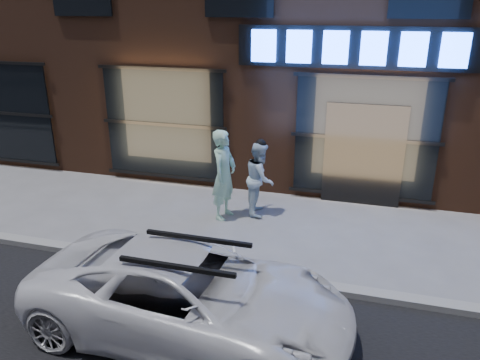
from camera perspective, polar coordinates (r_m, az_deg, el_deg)
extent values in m
plane|color=slate|center=(8.14, 13.10, -13.43)|extent=(90.00, 90.00, 0.00)
cube|color=gray|center=(8.11, 13.13, -13.08)|extent=(60.00, 0.25, 0.12)
cube|color=black|center=(10.78, 13.81, 15.39)|extent=(5.20, 0.06, 0.90)
cube|color=black|center=(11.20, 14.80, 2.91)|extent=(1.80, 0.10, 2.40)
cube|color=#FFBF72|center=(15.01, -26.98, 7.37)|extent=(3.00, 0.04, 2.60)
cube|color=black|center=(14.98, -27.08, 7.33)|extent=(3.20, 0.06, 2.80)
cube|color=#FFBF72|center=(12.24, -9.18, 6.78)|extent=(3.00, 0.04, 2.60)
cube|color=black|center=(12.20, -9.26, 6.73)|extent=(3.20, 0.06, 2.80)
cube|color=#FFBF72|center=(11.15, 15.00, 4.96)|extent=(3.00, 0.04, 2.60)
cube|color=black|center=(11.11, 14.99, 4.91)|extent=(3.20, 0.06, 2.80)
cube|color=#2659FF|center=(10.98, 2.92, 16.02)|extent=(0.55, 0.12, 0.70)
cube|color=#2659FF|center=(10.83, 7.21, 15.83)|extent=(0.55, 0.12, 0.70)
cube|color=#2659FF|center=(10.74, 11.58, 15.54)|extent=(0.55, 0.12, 0.70)
cube|color=#2659FF|center=(10.70, 16.00, 15.17)|extent=(0.55, 0.12, 0.70)
cube|color=#2659FF|center=(10.73, 20.40, 14.70)|extent=(0.55, 0.12, 0.70)
cube|color=#2659FF|center=(10.81, 24.73, 14.16)|extent=(0.55, 0.12, 0.70)
imported|color=#B8F2D9|center=(10.18, -1.97, 0.64)|extent=(0.60, 0.80, 2.00)
imported|color=white|center=(10.46, 2.48, 0.22)|extent=(0.74, 0.89, 1.67)
imported|color=white|center=(6.83, -6.14, -13.76)|extent=(4.74, 2.38, 1.29)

